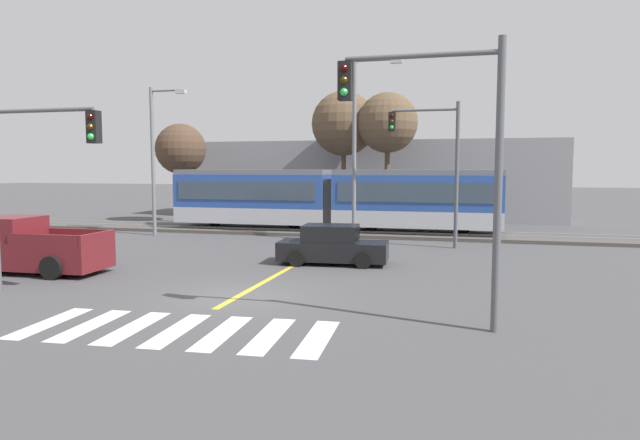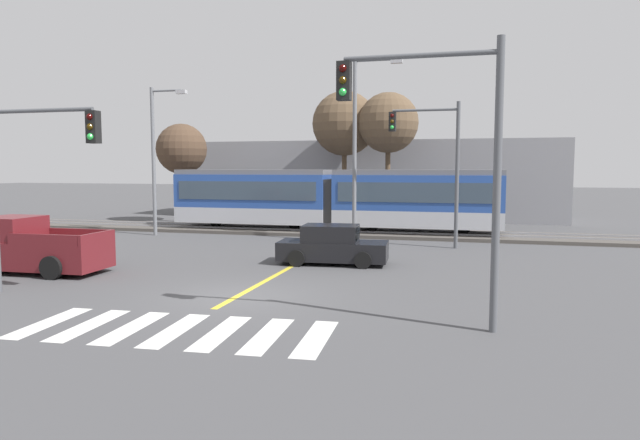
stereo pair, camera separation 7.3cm
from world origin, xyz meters
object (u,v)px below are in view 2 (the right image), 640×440
Objects in this scene: bare_tree_far_west at (182,149)px; bare_tree_west at (344,124)px; pickup_truck at (29,249)px; street_lamp_centre at (359,138)px; light_rail_tram at (333,197)px; traffic_light_near_right at (443,139)px; street_lamp_west at (157,152)px; traffic_light_far_right at (435,153)px; traffic_light_near_left at (28,164)px; bare_tree_east at (388,123)px; sedan_crossing at (333,246)px.

bare_tree_far_west is 11.22m from bare_tree_west.
street_lamp_centre is (9.82, 10.95, 4.31)m from pickup_truck.
bare_tree_far_west is (-11.59, 4.06, 2.91)m from light_rail_tram.
bare_tree_far_west is at bearing 130.12° from traffic_light_near_right.
street_lamp_centre reaches higher than street_lamp_west.
pickup_truck is at bearing -82.64° from street_lamp_west.
street_lamp_centre is at bearing -0.83° from street_lamp_west.
street_lamp_west is at bearing -159.84° from light_rail_tram.
bare_tree_west is at bearing 106.71° from street_lamp_centre.
bare_tree_west is at bearing 9.64° from bare_tree_far_west.
pickup_truck is 0.68× the size of street_lamp_west.
street_lamp_centre is (11.25, -0.16, 0.57)m from street_lamp_west.
traffic_light_far_right is at bearing -57.28° from bare_tree_west.
light_rail_tram is 2.11× the size of bare_tree_west.
traffic_light_near_right is at bearing -2.61° from traffic_light_near_left.
street_lamp_centre reaches higher than pickup_truck.
traffic_light_far_right is at bearing -36.00° from light_rail_tram.
traffic_light_near_left is at bearing -105.51° from light_rail_tram.
pickup_truck is at bearing -131.88° from street_lamp_centre.
light_rail_tram is 2.75× the size of traffic_light_far_right.
pickup_truck is 11.81m from street_lamp_west.
bare_tree_east is (10.05, 19.28, 5.65)m from pickup_truck.
street_lamp_centre is 15.71m from bare_tree_far_west.
traffic_light_near_left is at bearing -100.17° from bare_tree_west.
street_lamp_centre is at bearing 63.25° from traffic_light_near_left.
pickup_truck is 0.94× the size of traffic_light_near_left.
pickup_truck is 15.33m from street_lamp_centre.
bare_tree_west is (6.99, 20.36, 5.76)m from pickup_truck.
light_rail_tram reaches higher than pickup_truck.
bare_tree_far_west is at bearing 160.67° from light_rail_tram.
pickup_truck is at bearing -108.95° from bare_tree_west.
bare_tree_east is at bearing 71.96° from traffic_light_near_left.
light_rail_tram is 18.15m from traffic_light_near_left.
traffic_light_near_left is 23.86m from bare_tree_west.
traffic_light_far_right is 1.00× the size of bare_tree_far_west.
street_lamp_west is 11.27m from street_lamp_centre.
street_lamp_centre is at bearing -91.61° from bare_tree_east.
bare_tree_west is (-7.60, 23.86, 2.22)m from traffic_light_near_right.
sedan_crossing is 0.51× the size of bare_tree_east.
street_lamp_west is 7.82m from bare_tree_far_west.
light_rail_tram is 2.80× the size of traffic_light_near_right.
traffic_light_near_right is 0.99× the size of bare_tree_far_west.
street_lamp_west reaches higher than pickup_truck.
traffic_light_near_left is 22.54m from bare_tree_far_west.
traffic_light_near_right is (11.78, -0.54, 0.54)m from traffic_light_near_left.
light_rail_tram is 19.38m from traffic_light_near_right.
street_lamp_west is at bearing 150.14° from sedan_crossing.
sedan_crossing is 0.49× the size of bare_tree_west.
bare_tree_far_west reaches higher than pickup_truck.
bare_tree_east is (14.00, 0.77, 1.54)m from bare_tree_far_west.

